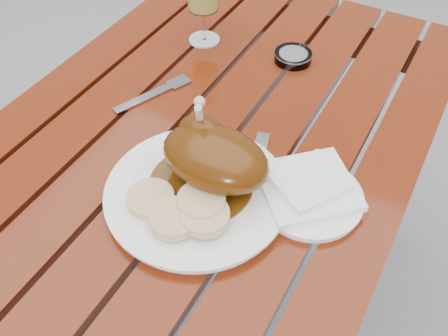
{
  "coord_description": "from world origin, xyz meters",
  "views": [
    {
      "loc": [
        0.38,
        -0.64,
        1.42
      ],
      "look_at": [
        0.1,
        -0.12,
        0.78
      ],
      "focal_mm": 40.0,
      "sensor_mm": 36.0,
      "label": 1
    }
  ],
  "objects_px": {
    "ashtray": "(293,57)",
    "side_plate": "(310,198)",
    "table": "(214,233)",
    "dinner_plate": "(197,194)",
    "wine_glass": "(203,7)"
  },
  "relations": [
    {
      "from": "ashtray",
      "to": "side_plate",
      "type": "bearing_deg",
      "value": -62.33
    },
    {
      "from": "side_plate",
      "to": "ashtray",
      "type": "relative_size",
      "value": 2.15
    },
    {
      "from": "table",
      "to": "ashtray",
      "type": "distance_m",
      "value": 0.48
    },
    {
      "from": "dinner_plate",
      "to": "side_plate",
      "type": "distance_m",
      "value": 0.19
    },
    {
      "from": "table",
      "to": "wine_glass",
      "type": "xyz_separation_m",
      "value": [
        -0.16,
        0.25,
        0.46
      ]
    },
    {
      "from": "table",
      "to": "side_plate",
      "type": "distance_m",
      "value": 0.46
    },
    {
      "from": "dinner_plate",
      "to": "side_plate",
      "type": "relative_size",
      "value": 1.73
    },
    {
      "from": "table",
      "to": "dinner_plate",
      "type": "height_order",
      "value": "dinner_plate"
    },
    {
      "from": "side_plate",
      "to": "ashtray",
      "type": "height_order",
      "value": "ashtray"
    },
    {
      "from": "table",
      "to": "ashtray",
      "type": "height_order",
      "value": "ashtray"
    },
    {
      "from": "dinner_plate",
      "to": "table",
      "type": "bearing_deg",
      "value": 112.81
    },
    {
      "from": "dinner_plate",
      "to": "ashtray",
      "type": "relative_size",
      "value": 3.73
    },
    {
      "from": "dinner_plate",
      "to": "side_plate",
      "type": "xyz_separation_m",
      "value": [
        0.17,
        0.09,
        -0.0
      ]
    },
    {
      "from": "table",
      "to": "dinner_plate",
      "type": "relative_size",
      "value": 3.77
    },
    {
      "from": "table",
      "to": "wine_glass",
      "type": "distance_m",
      "value": 0.55
    }
  ]
}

